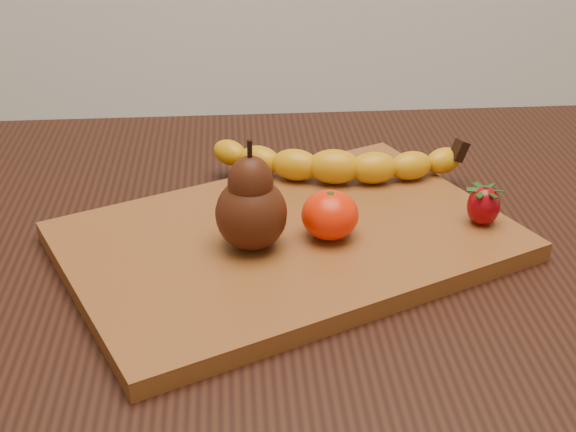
{
  "coord_description": "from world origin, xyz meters",
  "views": [
    {
      "loc": [
        -0.13,
        -0.77,
        1.19
      ],
      "look_at": [
        -0.07,
        -0.05,
        0.8
      ],
      "focal_mm": 50.0,
      "sensor_mm": 36.0,
      "label": 1
    }
  ],
  "objects": [
    {
      "name": "table",
      "position": [
        0.0,
        0.0,
        0.66
      ],
      "size": [
        1.0,
        0.7,
        0.76
      ],
      "color": "black",
      "rests_on": "ground"
    },
    {
      "name": "cutting_board",
      "position": [
        -0.07,
        -0.05,
        0.77
      ],
      "size": [
        0.53,
        0.46,
        0.02
      ],
      "primitive_type": "cube",
      "rotation": [
        0.0,
        0.0,
        0.43
      ],
      "color": "brown",
      "rests_on": "table"
    },
    {
      "name": "banana",
      "position": [
        -0.01,
        0.07,
        0.8
      ],
      "size": [
        0.27,
        0.11,
        0.04
      ],
      "primitive_type": null,
      "rotation": [
        0.0,
        0.0,
        -0.17
      ],
      "color": "#E29D0A",
      "rests_on": "cutting_board"
    },
    {
      "name": "pear",
      "position": [
        -0.11,
        -0.07,
        0.84
      ],
      "size": [
        0.1,
        0.1,
        0.11
      ],
      "primitive_type": null,
      "rotation": [
        0.0,
        0.0,
        -0.42
      ],
      "color": "#3F190A",
      "rests_on": "cutting_board"
    },
    {
      "name": "mandarin",
      "position": [
        -0.03,
        -0.06,
        0.81
      ],
      "size": [
        0.07,
        0.07,
        0.05
      ],
      "primitive_type": "ellipsoid",
      "rotation": [
        0.0,
        0.0,
        0.27
      ],
      "color": "#FA2502",
      "rests_on": "cutting_board"
    },
    {
      "name": "strawberry",
      "position": [
        0.13,
        -0.04,
        0.8
      ],
      "size": [
        0.04,
        0.04,
        0.04
      ],
      "primitive_type": null,
      "rotation": [
        0.0,
        0.0,
        -0.2
      ],
      "color": "#90030B",
      "rests_on": "cutting_board"
    }
  ]
}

